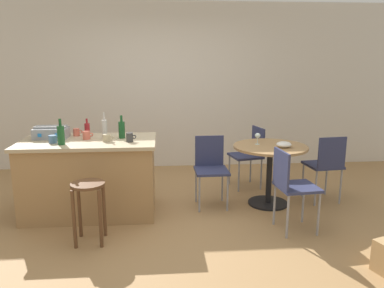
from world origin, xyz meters
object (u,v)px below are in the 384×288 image
object	(u,v)px
bottle_1	(104,129)
bottle_3	(61,135)
bottle_2	(122,129)
wine_glass	(258,136)
folding_chair_near	(250,152)
cup_0	(130,137)
cup_1	(76,132)
wooden_stool	(89,199)
dining_table	(270,160)
folding_chair_far	(211,165)
toolbox	(51,132)
cup_3	(53,139)
serving_bowl	(284,144)
cup_2	(86,135)
kitchen_island	(91,177)
bottle_0	(87,129)
folding_chair_left	(291,183)
cup_4	(107,138)
folding_chair_right	(326,163)

from	to	relation	value
bottle_1	bottle_3	world-z (taller)	bottle_1
bottle_2	wine_glass	xyz separation A→B (m)	(1.65, 0.10, -0.13)
folding_chair_near	bottle_3	size ratio (longest dim) A/B	3.02
cup_0	cup_1	world-z (taller)	cup_0
bottle_2	wooden_stool	bearing A→B (deg)	-106.82
wooden_stool	bottle_1	xyz separation A→B (m)	(0.06, 0.82, 0.55)
dining_table	wooden_stool	bearing A→B (deg)	-157.20
folding_chair_near	folding_chair_far	distance (m)	0.92
bottle_3	cup_0	bearing A→B (deg)	6.81
toolbox	cup_1	bearing A→B (deg)	26.74
cup_3	serving_bowl	distance (m)	2.67
bottle_3	cup_2	size ratio (longest dim) A/B	2.36
folding_chair_far	bottle_1	xyz separation A→B (m)	(-1.26, -0.09, 0.50)
kitchen_island	folding_chair_near	size ratio (longest dim) A/B	1.79
dining_table	bottle_2	bearing A→B (deg)	-179.64
serving_bowl	wooden_stool	bearing A→B (deg)	-160.70
bottle_0	cup_0	distance (m)	0.67
wooden_stool	dining_table	distance (m)	2.23
cup_3	wine_glass	bearing A→B (deg)	7.75
cup_1	cup_0	bearing A→B (deg)	-31.00
folding_chair_left	bottle_2	xyz separation A→B (m)	(-1.81, 0.76, 0.46)
cup_0	cup_2	bearing A→B (deg)	160.17
wine_glass	cup_1	bearing A→B (deg)	177.94
toolbox	cup_4	bearing A→B (deg)	-19.45
bottle_3	cup_0	xyz separation A→B (m)	(0.73, 0.09, -0.06)
folding_chair_near	bottle_2	distance (m)	1.92
folding_chair_left	cup_2	xyz separation A→B (m)	(-2.21, 0.72, 0.40)
folding_chair_far	cup_4	world-z (taller)	cup_4
kitchen_island	wooden_stool	size ratio (longest dim) A/B	2.49
wooden_stool	folding_chair_left	bearing A→B (deg)	2.60
kitchen_island	dining_table	bearing A→B (deg)	2.51
kitchen_island	cup_2	distance (m)	0.49
dining_table	bottle_3	world-z (taller)	bottle_3
toolbox	bottle_2	bearing A→B (deg)	-3.56
folding_chair_right	cup_1	world-z (taller)	cup_1
toolbox	wine_glass	bearing A→B (deg)	1.20
wooden_stool	bottle_0	distance (m)	1.16
folding_chair_left	toolbox	bearing A→B (deg)	162.91
cup_2	wine_glass	xyz separation A→B (m)	(2.06, 0.14, -0.07)
cup_0	serving_bowl	size ratio (longest dim) A/B	0.63
bottle_0	kitchen_island	bearing A→B (deg)	-77.74
folding_chair_right	bottle_1	xyz separation A→B (m)	(-2.71, -0.06, 0.48)
bottle_0	bottle_1	distance (m)	0.31
bottle_2	cup_0	size ratio (longest dim) A/B	2.38
toolbox	folding_chair_left	bearing A→B (deg)	-17.09
bottle_3	cup_3	distance (m)	0.16
dining_table	cup_0	distance (m)	1.74
folding_chair_far	serving_bowl	distance (m)	0.92
toolbox	bottle_3	distance (m)	0.42
toolbox	bottle_0	distance (m)	0.41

